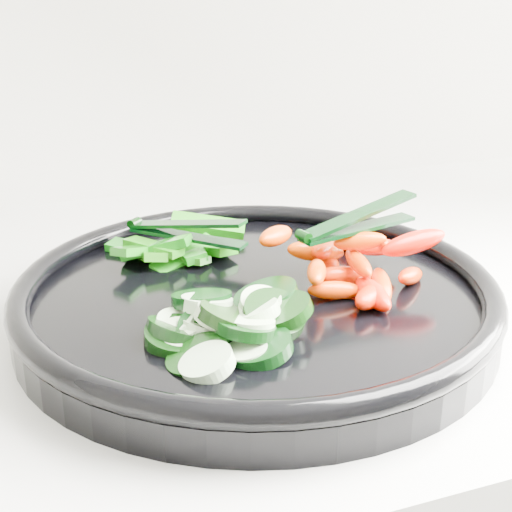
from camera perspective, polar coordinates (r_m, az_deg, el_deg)
name	(u,v)px	position (r m, az deg, el deg)	size (l,w,h in m)	color
veggie_tray	(256,297)	(0.56, 0.00, -3.31)	(0.41, 0.41, 0.04)	black
cucumber_pile	(222,324)	(0.49, -2.75, -5.45)	(0.13, 0.12, 0.04)	black
carrot_pile	(350,261)	(0.57, 7.55, -0.41)	(0.15, 0.16, 0.05)	#F72300
pepper_pile	(175,248)	(0.63, -6.53, 0.64)	(0.13, 0.09, 0.04)	#0A6E0D
tong_carrot	(355,222)	(0.57, 7.95, 2.68)	(0.11, 0.04, 0.02)	black
tong_pepper	(183,230)	(0.62, -5.82, 2.10)	(0.09, 0.09, 0.02)	black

